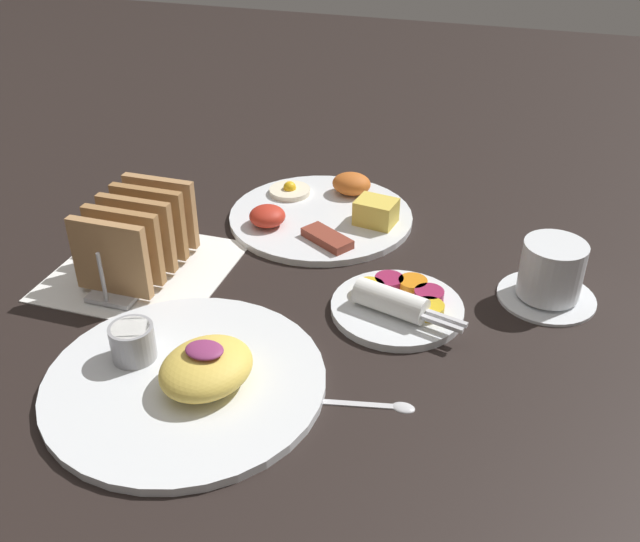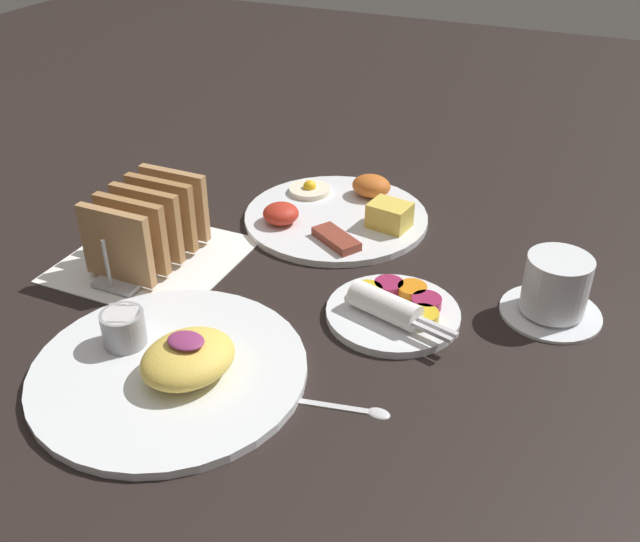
% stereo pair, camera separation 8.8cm
% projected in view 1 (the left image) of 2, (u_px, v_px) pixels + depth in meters
% --- Properties ---
extents(ground_plane, '(3.00, 3.00, 0.00)m').
position_uv_depth(ground_plane, '(288.00, 300.00, 0.88)').
color(ground_plane, black).
extents(napkin_flat, '(0.22, 0.22, 0.00)m').
position_uv_depth(napkin_flat, '(143.00, 270.00, 0.94)').
color(napkin_flat, white).
rests_on(napkin_flat, ground_plane).
extents(plate_breakfast, '(0.27, 0.27, 0.05)m').
position_uv_depth(plate_breakfast, '(324.00, 213.00, 1.05)').
color(plate_breakfast, white).
rests_on(plate_breakfast, ground_plane).
extents(plate_condiments, '(0.17, 0.16, 0.04)m').
position_uv_depth(plate_condiments, '(398.00, 304.00, 0.85)').
color(plate_condiments, white).
rests_on(plate_condiments, ground_plane).
extents(plate_foreground, '(0.30, 0.30, 0.06)m').
position_uv_depth(plate_foreground, '(187.00, 374.00, 0.74)').
color(plate_foreground, white).
rests_on(plate_foreground, ground_plane).
extents(toast_rack, '(0.10, 0.18, 0.10)m').
position_uv_depth(toast_rack, '(138.00, 237.00, 0.91)').
color(toast_rack, '#B7B7BC').
rests_on(toast_rack, ground_plane).
extents(coffee_cup, '(0.12, 0.12, 0.08)m').
position_uv_depth(coffee_cup, '(551.00, 274.00, 0.86)').
color(coffee_cup, white).
rests_on(coffee_cup, ground_plane).
extents(teaspoon, '(0.13, 0.04, 0.01)m').
position_uv_depth(teaspoon, '(371.00, 403.00, 0.72)').
color(teaspoon, silver).
rests_on(teaspoon, ground_plane).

